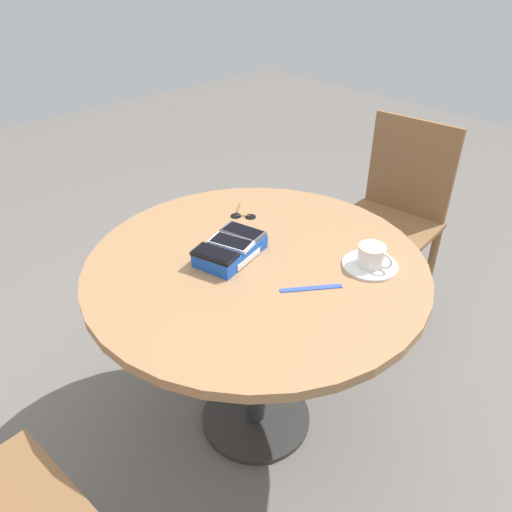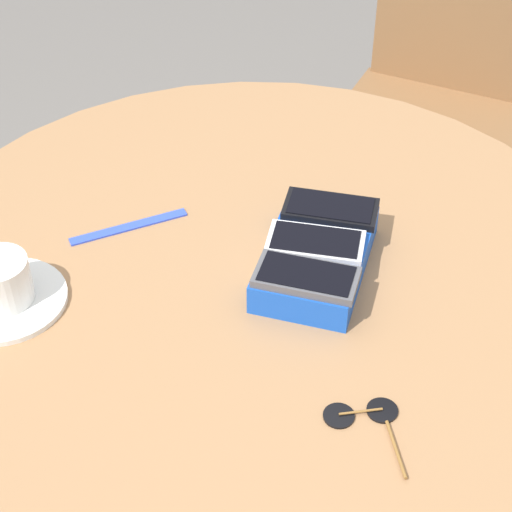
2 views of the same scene
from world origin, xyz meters
name	(u,v)px [view 1 (image 1 of 2)]	position (x,y,z in m)	size (l,w,h in m)	color
ground_plane	(256,418)	(0.00, 0.00, 0.00)	(8.00, 8.00, 0.00)	slate
round_table	(256,289)	(0.00, 0.00, 0.61)	(1.03, 1.03, 0.71)	#2D2D2D
phone_box	(231,250)	(-0.04, 0.07, 0.73)	(0.24, 0.18, 0.04)	blue
phone_black	(215,254)	(-0.11, 0.06, 0.76)	(0.10, 0.14, 0.01)	black
phone_white	(231,242)	(-0.03, 0.07, 0.76)	(0.11, 0.14, 0.01)	silver
phone_gray	(243,232)	(0.03, 0.09, 0.76)	(0.10, 0.14, 0.01)	#515156
saucer	(370,265)	(0.23, -0.25, 0.72)	(0.16, 0.16, 0.01)	white
coffee_cup	(372,255)	(0.23, -0.25, 0.75)	(0.08, 0.11, 0.06)	white
lanyard_strap	(311,288)	(0.02, -0.20, 0.71)	(0.17, 0.02, 0.00)	blue
sunglasses	(243,215)	(0.16, 0.24, 0.71)	(0.09, 0.12, 0.01)	black
chair_far_side	(391,219)	(0.93, 0.11, 0.46)	(0.46, 0.46, 0.88)	brown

